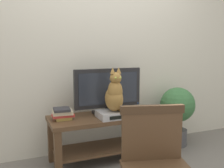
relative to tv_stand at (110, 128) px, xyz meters
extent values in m
cube|color=beige|center=(0.02, 0.43, 1.03)|extent=(7.00, 0.12, 2.80)
cube|color=#513823|center=(0.00, 0.00, 0.13)|extent=(1.37, 0.51, 0.04)
cube|color=#513823|center=(-0.63, -0.20, -0.13)|extent=(0.07, 0.07, 0.48)
cube|color=#513823|center=(0.63, -0.20, -0.13)|extent=(0.07, 0.07, 0.48)
cube|color=#513823|center=(-0.63, 0.20, -0.13)|extent=(0.07, 0.07, 0.48)
cube|color=#513823|center=(0.63, 0.20, -0.13)|extent=(0.07, 0.07, 0.48)
cube|color=#513823|center=(0.00, 0.00, -0.22)|extent=(1.27, 0.43, 0.02)
cube|color=black|center=(0.00, 0.07, 0.17)|extent=(0.33, 0.20, 0.03)
cube|color=black|center=(0.00, 0.07, 0.21)|extent=(0.06, 0.04, 0.05)
cube|color=black|center=(0.00, 0.07, 0.45)|extent=(0.79, 0.05, 0.44)
cube|color=#232833|center=(0.00, 0.04, 0.45)|extent=(0.70, 0.01, 0.36)
sphere|color=#2672F2|center=(0.37, 0.04, 0.25)|extent=(0.01, 0.01, 0.01)
cube|color=#ADADB2|center=(0.00, -0.11, 0.19)|extent=(0.35, 0.27, 0.07)
cube|color=black|center=(0.00, -0.25, 0.19)|extent=(0.21, 0.01, 0.04)
ellipsoid|color=olive|center=(0.00, -0.11, 0.36)|extent=(0.18, 0.26, 0.27)
ellipsoid|color=olive|center=(0.00, -0.14, 0.45)|extent=(0.16, 0.17, 0.24)
sphere|color=olive|center=(0.00, -0.16, 0.59)|extent=(0.12, 0.12, 0.12)
cone|color=olive|center=(-0.04, -0.16, 0.67)|extent=(0.06, 0.06, 0.07)
cone|color=olive|center=(0.03, -0.16, 0.67)|extent=(0.06, 0.06, 0.07)
sphere|color=#B2C64C|center=(-0.03, -0.21, 0.60)|extent=(0.02, 0.02, 0.02)
sphere|color=#B2C64C|center=(0.02, -0.21, 0.60)|extent=(0.02, 0.02, 0.02)
cylinder|color=olive|center=(0.05, -0.20, 0.25)|extent=(0.04, 0.21, 0.04)
cube|color=#513823|center=(-0.11, -1.06, 0.30)|extent=(0.43, 0.15, 0.40)
cube|color=#412C1C|center=(-0.11, -1.06, 0.47)|extent=(0.46, 0.16, 0.06)
cube|color=olive|center=(-0.53, 0.03, 0.17)|extent=(0.16, 0.15, 0.03)
cube|color=#B2332D|center=(-0.53, 0.02, 0.20)|extent=(0.23, 0.13, 0.03)
cube|color=beige|center=(-0.53, 0.03, 0.23)|extent=(0.22, 0.19, 0.04)
cube|color=#2D2D33|center=(-0.54, 0.02, 0.26)|extent=(0.18, 0.19, 0.03)
cylinder|color=#47474C|center=(0.97, 0.07, -0.27)|extent=(0.27, 0.27, 0.21)
cylinder|color=#332319|center=(0.97, 0.07, -0.17)|extent=(0.25, 0.25, 0.02)
cylinder|color=#4C3823|center=(0.97, 0.07, -0.08)|extent=(0.04, 0.04, 0.15)
sphere|color=#386B3D|center=(0.97, 0.07, 0.17)|extent=(0.45, 0.45, 0.45)
camera|label=1|loc=(-1.05, -2.59, 0.91)|focal=40.86mm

